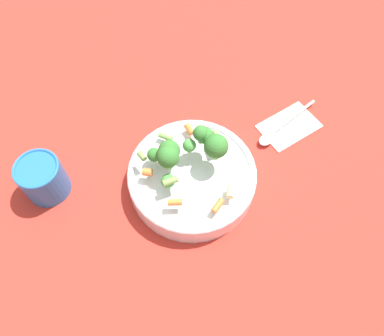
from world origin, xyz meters
name	(u,v)px	position (x,y,z in m)	size (l,w,h in m)	color
ground_plane	(192,184)	(0.00, 0.00, 0.00)	(3.00, 3.00, 0.00)	#B72D23
bowl	(192,177)	(0.00, 0.00, 0.03)	(0.25, 0.25, 0.05)	silver
pasta_salad	(187,152)	(0.00, 0.02, 0.10)	(0.17, 0.21, 0.08)	#8CB766
cup	(43,178)	(-0.24, 0.16, 0.04)	(0.09, 0.09, 0.09)	#2366B2
napkin	(289,126)	(0.26, -0.01, 0.00)	(0.13, 0.09, 0.01)	white
spoon	(278,130)	(0.23, -0.01, 0.01)	(0.18, 0.03, 0.01)	silver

